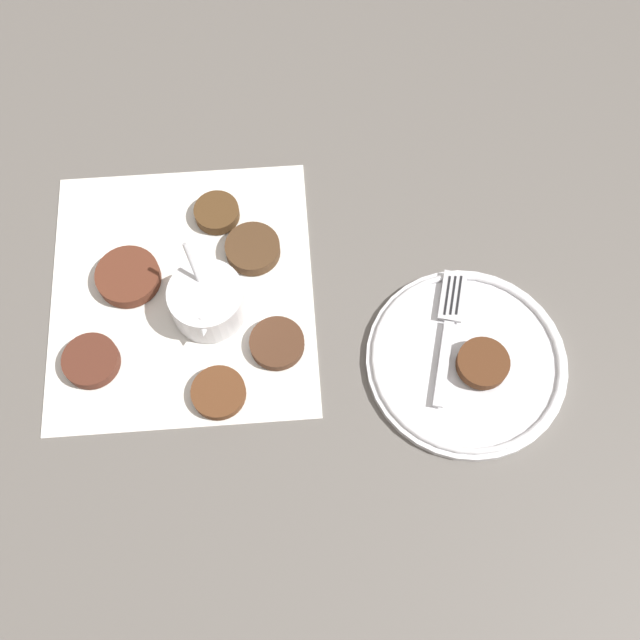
{
  "coord_description": "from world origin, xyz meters",
  "views": [
    {
      "loc": [
        0.38,
        0.16,
        0.84
      ],
      "look_at": [
        0.03,
        0.17,
        0.02
      ],
      "focal_mm": 42.0,
      "sensor_mm": 36.0,
      "label": 1
    }
  ],
  "objects_px": {
    "sauce_bowl": "(208,302)",
    "serving_plate": "(466,361)",
    "fritter_on_plate": "(483,363)",
    "fork": "(449,323)"
  },
  "relations": [
    {
      "from": "serving_plate",
      "to": "fritter_on_plate",
      "type": "xyz_separation_m",
      "value": [
        0.01,
        0.02,
        0.02
      ]
    },
    {
      "from": "fritter_on_plate",
      "to": "fork",
      "type": "height_order",
      "value": "fritter_on_plate"
    },
    {
      "from": "fritter_on_plate",
      "to": "fork",
      "type": "distance_m",
      "value": 0.06
    },
    {
      "from": "sauce_bowl",
      "to": "serving_plate",
      "type": "relative_size",
      "value": 0.42
    },
    {
      "from": "serving_plate",
      "to": "fork",
      "type": "bearing_deg",
      "value": -158.22
    },
    {
      "from": "sauce_bowl",
      "to": "fritter_on_plate",
      "type": "distance_m",
      "value": 0.33
    },
    {
      "from": "fork",
      "to": "fritter_on_plate",
      "type": "bearing_deg",
      "value": 31.32
    },
    {
      "from": "serving_plate",
      "to": "sauce_bowl",
      "type": "bearing_deg",
      "value": -103.54
    },
    {
      "from": "fritter_on_plate",
      "to": "sauce_bowl",
      "type": "bearing_deg",
      "value": -104.5
    },
    {
      "from": "fritter_on_plate",
      "to": "serving_plate",
      "type": "bearing_deg",
      "value": -121.82
    }
  ]
}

